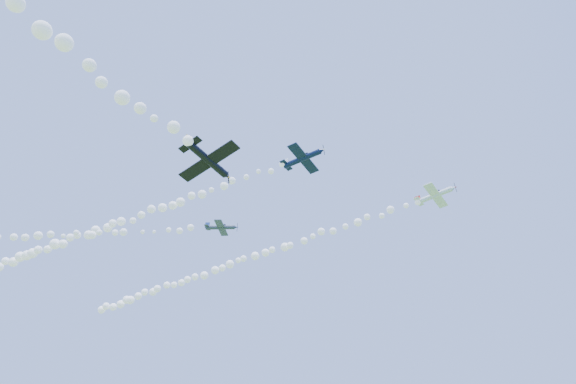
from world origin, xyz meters
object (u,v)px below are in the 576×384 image
at_px(plane_white, 436,195).
at_px(plane_black, 209,161).
at_px(plane_navy, 303,158).
at_px(plane_grey, 221,227).

xyz_separation_m(plane_white, plane_black, (-19.49, -36.89, -11.64)).
relative_size(plane_navy, plane_grey, 1.24).
height_order(plane_grey, plane_black, plane_grey).
distance_m(plane_navy, plane_grey, 21.10).
distance_m(plane_grey, plane_black, 31.50).
bearing_deg(plane_white, plane_grey, -154.95).
bearing_deg(plane_black, plane_navy, -4.37).
distance_m(plane_navy, plane_black, 22.59).
distance_m(plane_white, plane_grey, 37.57).
xyz_separation_m(plane_white, plane_grey, (-35.69, -11.41, -2.66)).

